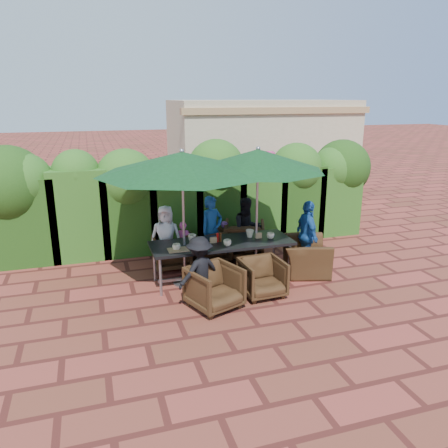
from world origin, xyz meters
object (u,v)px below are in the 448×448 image
object	(u,v)px
chair_far_left	(171,251)
chair_near_left	(215,285)
chair_end_right	(304,251)
dining_table	(222,246)
chair_far_right	(244,238)
chair_far_mid	(208,245)
umbrella_right	(258,160)
umbrella_left	(182,163)
chair_near_right	(263,276)

from	to	relation	value
chair_far_left	chair_near_left	bearing A→B (deg)	100.01
chair_near_left	chair_end_right	world-z (taller)	chair_end_right
dining_table	chair_end_right	xyz separation A→B (m)	(1.64, -0.11, -0.23)
chair_far_right	chair_end_right	bearing A→B (deg)	146.49
chair_far_mid	chair_near_left	bearing A→B (deg)	62.92
umbrella_right	umbrella_left	bearing A→B (deg)	179.04
chair_end_right	chair_near_left	bearing A→B (deg)	130.29
chair_far_mid	chair_near_left	size ratio (longest dim) A/B	0.99
chair_far_mid	chair_near_right	distance (m)	1.86
chair_far_left	chair_far_mid	bearing A→B (deg)	-174.29
umbrella_right	chair_far_right	bearing A→B (deg)	82.54
chair_far_mid	chair_near_right	size ratio (longest dim) A/B	1.07
umbrella_left	chair_near_left	distance (m)	2.14
chair_near_right	chair_end_right	bearing A→B (deg)	28.65
dining_table	chair_near_left	world-z (taller)	chair_near_left
umbrella_right	chair_near_left	size ratio (longest dim) A/B	3.20
dining_table	chair_far_left	distance (m)	1.22
chair_far_right	umbrella_right	bearing A→B (deg)	103.16
chair_end_right	umbrella_left	bearing A→B (deg)	102.67
chair_far_mid	umbrella_left	bearing A→B (deg)	38.36
chair_far_mid	chair_far_right	xyz separation A→B (m)	(0.81, 0.07, 0.04)
umbrella_left	chair_far_right	bearing A→B (deg)	33.33
chair_far_right	umbrella_left	bearing A→B (deg)	53.96
dining_table	umbrella_right	bearing A→B (deg)	1.61
chair_end_right	chair_far_mid	bearing A→B (deg)	73.15
umbrella_left	chair_far_mid	world-z (taller)	umbrella_left
chair_far_left	chair_near_right	size ratio (longest dim) A/B	1.00
umbrella_right	chair_far_left	bearing A→B (deg)	149.40
umbrella_left	chair_far_mid	size ratio (longest dim) A/B	3.89
umbrella_right	chair_end_right	bearing A→B (deg)	-7.57
dining_table	chair_near_left	xyz separation A→B (m)	(-0.44, -1.03, -0.29)
dining_table	chair_far_left	size ratio (longest dim) A/B	3.64
chair_near_left	chair_end_right	distance (m)	2.28
chair_near_right	chair_near_left	bearing A→B (deg)	-171.13
umbrella_left	chair_end_right	size ratio (longest dim) A/B	2.92
umbrella_left	chair_near_right	distance (m)	2.36
dining_table	umbrella_left	xyz separation A→B (m)	(-0.69, 0.04, 1.54)
chair_far_left	chair_far_mid	size ratio (longest dim) A/B	0.94
umbrella_right	chair_far_left	world-z (taller)	umbrella_right
chair_far_left	chair_far_mid	world-z (taller)	chair_far_mid
umbrella_right	chair_end_right	xyz separation A→B (m)	(0.96, -0.13, -1.77)
umbrella_left	chair_far_left	distance (m)	2.04
chair_far_mid	chair_near_left	world-z (taller)	chair_near_left
dining_table	chair_far_right	size ratio (longest dim) A/B	3.07
dining_table	umbrella_left	bearing A→B (deg)	176.52
umbrella_right	chair_far_right	xyz separation A→B (m)	(0.13, 1.01, -1.79)
chair_far_right	chair_near_left	size ratio (longest dim) A/B	1.10
dining_table	chair_far_mid	size ratio (longest dim) A/B	3.43
umbrella_right	chair_near_right	xyz separation A→B (m)	(-0.21, -0.85, -1.86)
dining_table	chair_near_right	xyz separation A→B (m)	(0.47, -0.83, -0.32)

